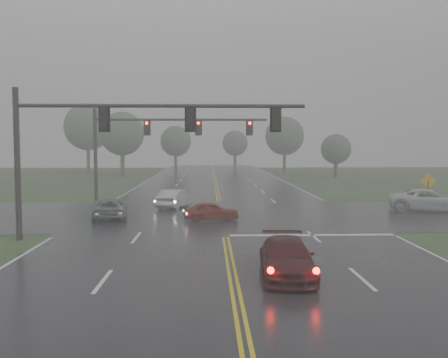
{
  "coord_description": "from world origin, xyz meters",
  "views": [
    {
      "loc": [
        -0.86,
        -10.97,
        4.72
      ],
      "look_at": [
        -0.01,
        16.0,
        2.84
      ],
      "focal_mm": 40.0,
      "sensor_mm": 36.0,
      "label": 1
    }
  ],
  "objects_px": {
    "sedan_maroon": "(287,276)",
    "signal_gantry_far": "(150,136)",
    "car_grey": "(110,218)",
    "signal_gantry_near": "(108,133)",
    "sedan_red": "(211,221)",
    "sedan_silver": "(174,208)",
    "pickup_white": "(429,211)"
  },
  "relations": [
    {
      "from": "sedan_maroon",
      "to": "signal_gantry_far",
      "type": "distance_m",
      "value": 25.87
    },
    {
      "from": "car_grey",
      "to": "signal_gantry_far",
      "type": "height_order",
      "value": "signal_gantry_far"
    },
    {
      "from": "signal_gantry_near",
      "to": "sedan_red",
      "type": "bearing_deg",
      "value": 49.54
    },
    {
      "from": "sedan_maroon",
      "to": "signal_gantry_far",
      "type": "height_order",
      "value": "signal_gantry_far"
    },
    {
      "from": "signal_gantry_far",
      "to": "car_grey",
      "type": "bearing_deg",
      "value": -98.11
    },
    {
      "from": "sedan_maroon",
      "to": "signal_gantry_near",
      "type": "height_order",
      "value": "signal_gantry_near"
    },
    {
      "from": "sedan_maroon",
      "to": "car_grey",
      "type": "relative_size",
      "value": 1.01
    },
    {
      "from": "sedan_red",
      "to": "signal_gantry_near",
      "type": "relative_size",
      "value": 0.24
    },
    {
      "from": "sedan_maroon",
      "to": "signal_gantry_near",
      "type": "bearing_deg",
      "value": 140.5
    },
    {
      "from": "sedan_silver",
      "to": "car_grey",
      "type": "distance_m",
      "value": 6.34
    },
    {
      "from": "car_grey",
      "to": "signal_gantry_near",
      "type": "bearing_deg",
      "value": 92.04
    },
    {
      "from": "sedan_maroon",
      "to": "signal_gantry_near",
      "type": "xyz_separation_m",
      "value": [
        -7.71,
        7.2,
        5.28
      ]
    },
    {
      "from": "sedan_maroon",
      "to": "signal_gantry_far",
      "type": "xyz_separation_m",
      "value": [
        -7.66,
        24.12,
        5.4
      ]
    },
    {
      "from": "sedan_maroon",
      "to": "sedan_red",
      "type": "height_order",
      "value": "sedan_maroon"
    },
    {
      "from": "car_grey",
      "to": "signal_gantry_near",
      "type": "distance_m",
      "value": 8.95
    },
    {
      "from": "sedan_silver",
      "to": "signal_gantry_far",
      "type": "distance_m",
      "value": 7.53
    },
    {
      "from": "car_grey",
      "to": "pickup_white",
      "type": "xyz_separation_m",
      "value": [
        21.87,
        2.74,
        0.0
      ]
    },
    {
      "from": "sedan_silver",
      "to": "signal_gantry_near",
      "type": "relative_size",
      "value": 0.29
    },
    {
      "from": "sedan_red",
      "to": "pickup_white",
      "type": "xyz_separation_m",
      "value": [
        15.43,
        3.88,
        0.0
      ]
    },
    {
      "from": "sedan_silver",
      "to": "sedan_red",
      "type": "bearing_deg",
      "value": 129.34
    },
    {
      "from": "pickup_white",
      "to": "signal_gantry_near",
      "type": "distance_m",
      "value": 23.36
    },
    {
      "from": "sedan_red",
      "to": "signal_gantry_far",
      "type": "xyz_separation_m",
      "value": [
        -5.04,
        10.95,
        5.4
      ]
    },
    {
      "from": "sedan_red",
      "to": "signal_gantry_far",
      "type": "height_order",
      "value": "signal_gantry_far"
    },
    {
      "from": "car_grey",
      "to": "signal_gantry_near",
      "type": "height_order",
      "value": "signal_gantry_near"
    },
    {
      "from": "pickup_white",
      "to": "signal_gantry_near",
      "type": "xyz_separation_m",
      "value": [
        -20.51,
        -9.85,
        5.28
      ]
    },
    {
      "from": "sedan_maroon",
      "to": "car_grey",
      "type": "distance_m",
      "value": 16.93
    },
    {
      "from": "signal_gantry_near",
      "to": "signal_gantry_far",
      "type": "xyz_separation_m",
      "value": [
        0.04,
        16.92,
        0.12
      ]
    },
    {
      "from": "sedan_red",
      "to": "pickup_white",
      "type": "height_order",
      "value": "pickup_white"
    },
    {
      "from": "sedan_red",
      "to": "sedan_silver",
      "type": "bearing_deg",
      "value": 13.31
    },
    {
      "from": "signal_gantry_far",
      "to": "sedan_maroon",
      "type": "bearing_deg",
      "value": -72.37
    },
    {
      "from": "signal_gantry_far",
      "to": "pickup_white",
      "type": "bearing_deg",
      "value": -19.05
    },
    {
      "from": "sedan_silver",
      "to": "signal_gantry_far",
      "type": "relative_size",
      "value": 0.29
    }
  ]
}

